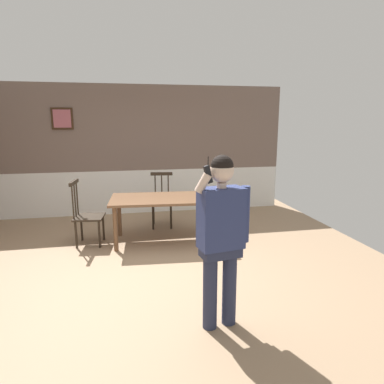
# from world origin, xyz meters

# --- Properties ---
(ground_plane) EXTENTS (7.23, 7.23, 0.00)m
(ground_plane) POSITION_xyz_m (0.00, 0.00, 0.00)
(ground_plane) COLOR #9E7F60
(room_back_partition) EXTENTS (6.58, 0.17, 2.76)m
(room_back_partition) POSITION_xyz_m (-0.00, 3.02, 1.33)
(room_back_partition) COLOR #756056
(room_back_partition) RESTS_ON ground_plane
(dining_table) EXTENTS (1.80, 1.06, 0.76)m
(dining_table) POSITION_xyz_m (0.38, 1.04, 0.67)
(dining_table) COLOR brown
(dining_table) RESTS_ON ground_plane
(chair_near_window) EXTENTS (0.51, 0.51, 1.07)m
(chair_near_window) POSITION_xyz_m (-0.87, 1.14, 0.50)
(chair_near_window) COLOR #2D2319
(chair_near_window) RESTS_ON ground_plane
(chair_by_doorway) EXTENTS (0.47, 0.47, 1.03)m
(chair_by_doorway) POSITION_xyz_m (0.45, 1.89, 0.49)
(chair_by_doorway) COLOR #2D2319
(chair_by_doorway) RESTS_ON ground_plane
(person_figure) EXTENTS (0.57, 0.30, 1.71)m
(person_figure) POSITION_xyz_m (0.64, -1.51, 0.99)
(person_figure) COLOR #282E49
(person_figure) RESTS_ON ground_plane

